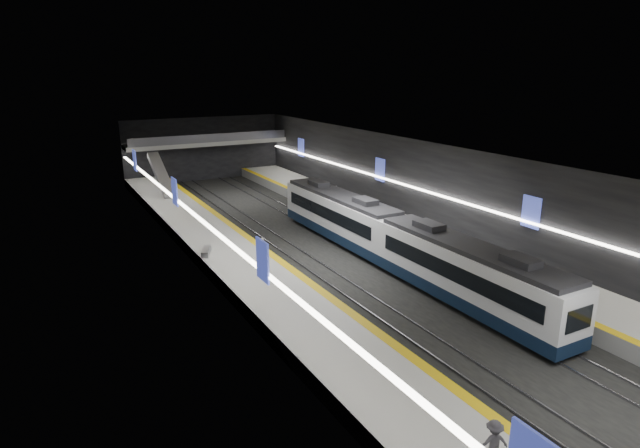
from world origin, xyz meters
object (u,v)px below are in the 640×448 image
passenger_left_a (262,250)px  bench_left_far (206,251)px  passenger_left_b (493,443)px  train (394,238)px  escalator (161,175)px  bench_right_far (336,189)px

passenger_left_a → bench_left_far: bearing=-150.7°
passenger_left_b → train: bearing=-96.6°
train → escalator: (-10.00, 28.48, 0.70)m
escalator → bench_left_far: 22.17m
escalator → passenger_left_a: (1.08, -25.43, -1.02)m
train → bench_left_far: train is taller
train → escalator: 30.19m
bench_right_far → passenger_left_a: 22.84m
train → bench_left_far: bearing=151.6°
bench_left_far → passenger_left_b: bearing=-61.0°
bench_right_far → passenger_left_a: bearing=-117.0°
bench_right_far → bench_left_far: bearing=-128.4°
train → passenger_left_a: bearing=161.1°
passenger_left_a → passenger_left_b: 22.03m
passenger_left_a → bench_right_far: bearing=124.7°
bench_left_far → bench_right_far: (18.66, 13.21, -0.01)m
train → passenger_left_b: (-9.72, -18.97, -0.38)m
escalator → bench_left_far: bearing=-94.9°
bench_right_far → passenger_left_b: passenger_left_b is taller
train → passenger_left_a: 9.43m
train → bench_right_far: 20.80m
train → bench_right_far: train is taller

